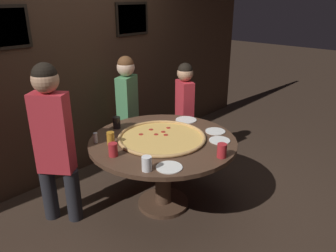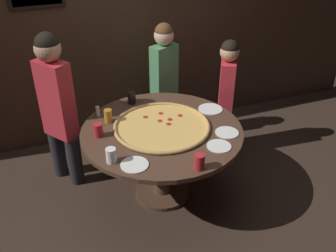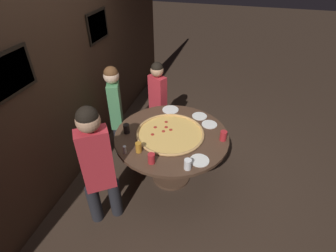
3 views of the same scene
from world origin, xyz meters
name	(u,v)px [view 1 (image 1 of 3)]	position (x,y,z in m)	size (l,w,h in m)	color
ground_plane	(163,204)	(0.00, 0.00, 0.00)	(24.00, 24.00, 0.00)	#38281E
back_wall	(79,63)	(0.00, 1.31, 1.30)	(6.40, 0.08, 2.60)	#3D281C
dining_table	(163,153)	(0.00, 0.00, 0.59)	(1.41, 1.41, 0.74)	#4C3323
giant_pizza	(162,137)	(0.01, 0.02, 0.75)	(0.85, 0.85, 0.03)	#EAB75B
drink_cup_near_left	(222,151)	(0.07, -0.62, 0.80)	(0.08, 0.08, 0.12)	#B22328
drink_cup_front_edge	(117,123)	(-0.11, 0.55, 0.80)	(0.08, 0.08, 0.12)	black
drink_cup_far_left	(113,150)	(-0.54, 0.08, 0.80)	(0.08, 0.08, 0.12)	#B22328
drink_cup_near_right	(147,164)	(-0.52, -0.31, 0.80)	(0.08, 0.08, 0.12)	white
drink_cup_by_shaker	(111,138)	(-0.41, 0.28, 0.80)	(0.07, 0.07, 0.12)	#BC7A23
white_plate_right_side	(169,167)	(-0.37, -0.42, 0.74)	(0.22, 0.22, 0.01)	white
white_plate_left_side	(186,120)	(0.55, 0.16, 0.74)	(0.23, 0.23, 0.01)	white
white_plate_far_back	(215,131)	(0.50, -0.26, 0.74)	(0.20, 0.20, 0.01)	white
white_plate_near_front	(220,140)	(0.34, -0.42, 0.74)	(0.20, 0.20, 0.01)	white
condiment_shaker	(96,138)	(-0.47, 0.42, 0.79)	(0.04, 0.04, 0.10)	silver
diner_centre_back	(128,106)	(0.36, 0.92, 0.79)	(0.37, 0.25, 1.38)	#232328
diner_far_left	(184,108)	(0.88, 0.46, 0.73)	(0.25, 0.34, 1.29)	#232328
diner_far_right	(53,137)	(-0.81, 0.57, 0.86)	(0.33, 0.39, 1.52)	#232328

